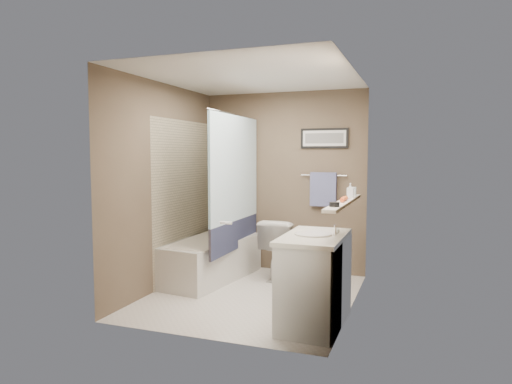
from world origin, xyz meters
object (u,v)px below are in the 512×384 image
(soap_bottle, at_px, (350,190))
(vanity, at_px, (315,282))
(bathtub, at_px, (209,259))
(glass_jar, at_px, (352,191))
(hair_brush_back, at_px, (344,199))
(hair_brush_front, at_px, (343,199))
(candle_bowl_near, at_px, (334,204))
(toilet, at_px, (283,248))

(soap_bottle, bearing_deg, vanity, -102.18)
(bathtub, relative_size, soap_bottle, 9.90)
(vanity, relative_size, glass_jar, 9.00)
(bathtub, distance_m, vanity, 1.94)
(glass_jar, bearing_deg, hair_brush_back, -90.00)
(bathtub, xyz_separation_m, vanity, (1.60, -1.09, 0.15))
(vanity, xyz_separation_m, hair_brush_back, (0.19, 0.45, 0.74))
(vanity, xyz_separation_m, hair_brush_front, (0.19, 0.37, 0.74))
(candle_bowl_near, bearing_deg, glass_jar, 90.00)
(toilet, height_order, hair_brush_back, hair_brush_back)
(bathtub, relative_size, hair_brush_front, 6.82)
(glass_jar, distance_m, soap_bottle, 0.17)
(hair_brush_front, bearing_deg, toilet, 130.05)
(candle_bowl_near, height_order, soap_bottle, soap_bottle)
(vanity, bearing_deg, hair_brush_front, 66.15)
(candle_bowl_near, relative_size, hair_brush_front, 0.41)
(vanity, xyz_separation_m, glass_jar, (0.19, 1.02, 0.77))
(toilet, bearing_deg, hair_brush_front, 134.41)
(bathtub, height_order, candle_bowl_near, candle_bowl_near)
(bathtub, bearing_deg, vanity, -26.27)
(hair_brush_front, bearing_deg, soap_bottle, 90.00)
(toilet, xyz_separation_m, hair_brush_back, (0.92, -1.02, 0.76))
(vanity, distance_m, soap_bottle, 1.18)
(hair_brush_back, bearing_deg, toilet, 132.13)
(hair_brush_back, xyz_separation_m, soap_bottle, (0.00, 0.41, 0.05))
(bathtub, height_order, vanity, vanity)
(hair_brush_back, bearing_deg, candle_bowl_near, -90.00)
(toilet, distance_m, hair_brush_front, 1.62)
(candle_bowl_near, distance_m, hair_brush_front, 0.46)
(hair_brush_front, distance_m, glass_jar, 0.65)
(bathtub, xyz_separation_m, glass_jar, (1.79, -0.06, 0.92))
(bathtub, xyz_separation_m, soap_bottle, (1.79, -0.23, 0.94))
(bathtub, bearing_deg, toilet, 31.68)
(candle_bowl_near, relative_size, hair_brush_back, 0.41)
(candle_bowl_near, height_order, hair_brush_back, hair_brush_back)
(candle_bowl_near, height_order, glass_jar, glass_jar)
(toilet, xyz_separation_m, vanity, (0.74, -1.47, 0.02))
(toilet, bearing_deg, bathtub, 28.07)
(glass_jar, bearing_deg, candle_bowl_near, -90.00)
(toilet, bearing_deg, candle_bowl_near, 125.04)
(soap_bottle, bearing_deg, candle_bowl_near, -90.00)
(glass_jar, xyz_separation_m, soap_bottle, (0.00, -0.17, 0.03))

